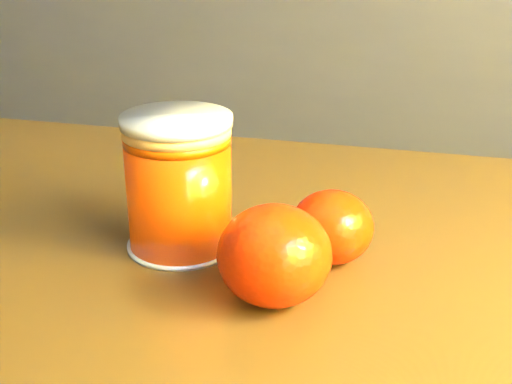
% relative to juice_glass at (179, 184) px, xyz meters
% --- Properties ---
extents(kitchen_counter, '(3.15, 0.60, 0.90)m').
position_rel_juice_glass_xyz_m(kitchen_counter, '(-0.82, 1.16, -0.29)').
color(kitchen_counter, '#57585C').
rests_on(kitchen_counter, ground).
extents(juice_glass, '(0.08, 0.08, 0.10)m').
position_rel_juice_glass_xyz_m(juice_glass, '(0.00, 0.00, 0.00)').
color(juice_glass, '#E13D04').
rests_on(juice_glass, table).
extents(orange_front, '(0.10, 0.10, 0.07)m').
position_rel_juice_glass_xyz_m(orange_front, '(0.09, -0.04, -0.02)').
color(orange_front, '#F32D04').
rests_on(orange_front, table).
extents(orange_back, '(0.07, 0.07, 0.05)m').
position_rel_juice_glass_xyz_m(orange_back, '(0.11, 0.03, -0.02)').
color(orange_back, '#F32D04').
rests_on(orange_back, table).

